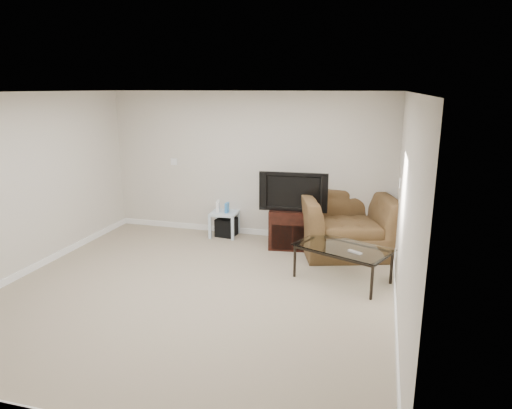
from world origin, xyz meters
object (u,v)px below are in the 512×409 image
(tv_stand, at_px, (293,228))
(subwoofer, at_px, (226,227))
(coffee_table, at_px, (342,264))
(recliner, at_px, (346,214))
(television, at_px, (294,190))
(side_table, at_px, (225,224))

(tv_stand, relative_size, subwoofer, 2.43)
(coffee_table, bearing_deg, subwoofer, 146.76)
(subwoofer, height_order, recliner, recliner)
(television, bearing_deg, subwoofer, 163.71)
(tv_stand, height_order, side_table, tv_stand)
(recliner, bearing_deg, side_table, 155.86)
(subwoofer, distance_m, recliner, 2.16)
(tv_stand, distance_m, recliner, 0.89)
(recliner, bearing_deg, television, 164.24)
(side_table, bearing_deg, tv_stand, -10.21)
(recliner, xyz_separation_m, coffee_table, (0.06, -1.16, -0.38))
(tv_stand, relative_size, side_table, 1.70)
(tv_stand, distance_m, side_table, 1.30)
(side_table, bearing_deg, coffee_table, -32.56)
(side_table, bearing_deg, subwoofer, 36.43)
(television, height_order, coffee_table, television)
(television, distance_m, subwoofer, 1.52)
(subwoofer, height_order, coffee_table, coffee_table)
(coffee_table, bearing_deg, recliner, 92.93)
(coffee_table, bearing_deg, television, 128.44)
(tv_stand, bearing_deg, coffee_table, -59.88)
(recliner, bearing_deg, subwoofer, 155.25)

